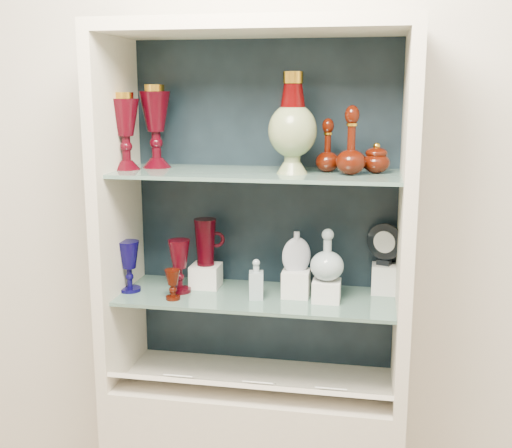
% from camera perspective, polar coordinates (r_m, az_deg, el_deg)
% --- Properties ---
extents(wall_back, '(3.50, 0.02, 2.80)m').
position_cam_1_polar(wall_back, '(2.30, 1.01, 3.56)').
color(wall_back, silver).
rests_on(wall_back, ground).
extents(cabinet_back_panel, '(0.98, 0.02, 1.15)m').
position_cam_1_polar(cabinet_back_panel, '(2.28, 0.88, 1.58)').
color(cabinet_back_panel, black).
rests_on(cabinet_back_panel, cabinet_base).
extents(cabinet_side_left, '(0.04, 0.40, 1.15)m').
position_cam_1_polar(cabinet_side_left, '(2.23, -12.20, 1.09)').
color(cabinet_side_left, beige).
rests_on(cabinet_side_left, cabinet_base).
extents(cabinet_side_right, '(0.04, 0.40, 1.15)m').
position_cam_1_polar(cabinet_side_right, '(2.06, 13.21, 0.17)').
color(cabinet_side_right, beige).
rests_on(cabinet_side_right, cabinet_base).
extents(cabinet_top_cap, '(1.00, 0.40, 0.04)m').
position_cam_1_polar(cabinet_top_cap, '(2.06, 0.00, 17.09)').
color(cabinet_top_cap, beige).
rests_on(cabinet_top_cap, cabinet_side_left).
extents(shelf_lower, '(0.92, 0.34, 0.01)m').
position_cam_1_polar(shelf_lower, '(2.19, 0.10, -6.47)').
color(shelf_lower, slate).
rests_on(shelf_lower, cabinet_side_left).
extents(shelf_upper, '(0.92, 0.34, 0.01)m').
position_cam_1_polar(shelf_upper, '(2.09, 0.10, 4.51)').
color(shelf_upper, slate).
rests_on(shelf_upper, cabinet_side_left).
extents(label_ledge, '(0.92, 0.17, 0.09)m').
position_cam_1_polar(label_ledge, '(2.17, -0.55, -14.18)').
color(label_ledge, beige).
rests_on(label_ledge, cabinet_base).
extents(label_card_0, '(0.10, 0.06, 0.03)m').
position_cam_1_polar(label_card_0, '(2.16, 0.30, -13.89)').
color(label_card_0, white).
rests_on(label_card_0, label_ledge).
extents(label_card_1, '(0.10, 0.06, 0.03)m').
position_cam_1_polar(label_card_1, '(2.13, 6.72, -14.30)').
color(label_card_1, white).
rests_on(label_card_1, label_ledge).
extents(label_card_2, '(0.10, 0.06, 0.03)m').
position_cam_1_polar(label_card_2, '(2.22, -6.71, -13.24)').
color(label_card_2, white).
rests_on(label_card_2, label_ledge).
extents(pedestal_lamp_left, '(0.12, 0.12, 0.25)m').
position_cam_1_polar(pedestal_lamp_left, '(2.19, -11.52, 8.08)').
color(pedestal_lamp_left, '#3F030D').
rests_on(pedestal_lamp_left, shelf_upper).
extents(pedestal_lamp_right, '(0.11, 0.11, 0.28)m').
position_cam_1_polar(pedestal_lamp_right, '(2.22, -8.91, 8.56)').
color(pedestal_lamp_right, '#3F030D').
rests_on(pedestal_lamp_right, shelf_upper).
extents(enamel_urn, '(0.16, 0.16, 0.32)m').
position_cam_1_polar(enamel_urn, '(2.04, 3.27, 8.93)').
color(enamel_urn, '#0A3F12').
rests_on(enamel_urn, shelf_upper).
extents(ruby_decanter_a, '(0.10, 0.10, 0.24)m').
position_cam_1_polar(ruby_decanter_a, '(2.02, 8.48, 7.73)').
color(ruby_decanter_a, '#471004').
rests_on(ruby_decanter_a, shelf_upper).
extents(ruby_decanter_b, '(0.10, 0.10, 0.18)m').
position_cam_1_polar(ruby_decanter_b, '(2.09, 6.39, 7.11)').
color(ruby_decanter_b, '#471004').
rests_on(ruby_decanter_b, shelf_upper).
extents(lidded_bowl, '(0.09, 0.09, 0.10)m').
position_cam_1_polar(lidded_bowl, '(2.09, 10.63, 5.83)').
color(lidded_bowl, '#471004').
rests_on(lidded_bowl, shelf_upper).
extents(cobalt_goblet, '(0.10, 0.10, 0.18)m').
position_cam_1_polar(cobalt_goblet, '(2.24, -11.21, -3.70)').
color(cobalt_goblet, '#0C0745').
rests_on(cobalt_goblet, shelf_lower).
extents(ruby_goblet_tall, '(0.09, 0.09, 0.18)m').
position_cam_1_polar(ruby_goblet_tall, '(2.21, -6.81, -3.75)').
color(ruby_goblet_tall, '#3F030D').
rests_on(ruby_goblet_tall, shelf_lower).
extents(ruby_goblet_small, '(0.06, 0.06, 0.10)m').
position_cam_1_polar(ruby_goblet_small, '(2.14, -7.42, -5.37)').
color(ruby_goblet_small, '#471004').
rests_on(ruby_goblet_small, shelf_lower).
extents(riser_ruby_pitcher, '(0.10, 0.10, 0.08)m').
position_cam_1_polar(riser_ruby_pitcher, '(2.27, -4.47, -4.60)').
color(riser_ruby_pitcher, silver).
rests_on(riser_ruby_pitcher, shelf_lower).
extents(ruby_pitcher, '(0.14, 0.11, 0.16)m').
position_cam_1_polar(ruby_pitcher, '(2.24, -4.52, -1.61)').
color(ruby_pitcher, '#3F030D').
rests_on(ruby_pitcher, riser_ruby_pitcher).
extents(clear_square_bottle, '(0.05, 0.05, 0.14)m').
position_cam_1_polar(clear_square_bottle, '(2.13, 0.02, -4.91)').
color(clear_square_bottle, '#93A9AD').
rests_on(clear_square_bottle, shelf_lower).
extents(riser_flat_flask, '(0.09, 0.09, 0.09)m').
position_cam_1_polar(riser_flat_flask, '(2.16, 3.58, -5.27)').
color(riser_flat_flask, silver).
rests_on(riser_flat_flask, shelf_lower).
extents(flat_flask, '(0.11, 0.07, 0.14)m').
position_cam_1_polar(flat_flask, '(2.13, 3.62, -2.35)').
color(flat_flask, '#AEB4C3').
rests_on(flat_flask, riser_flat_flask).
extents(riser_clear_round_decanter, '(0.09, 0.09, 0.07)m').
position_cam_1_polar(riser_clear_round_decanter, '(2.13, 6.28, -5.91)').
color(riser_clear_round_decanter, silver).
rests_on(riser_clear_round_decanter, shelf_lower).
extents(clear_round_decanter, '(0.14, 0.14, 0.16)m').
position_cam_1_polar(clear_round_decanter, '(2.10, 6.36, -2.85)').
color(clear_round_decanter, '#93A9AD').
rests_on(clear_round_decanter, riser_clear_round_decanter).
extents(riser_cameo_medallion, '(0.08, 0.08, 0.10)m').
position_cam_1_polar(riser_cameo_medallion, '(2.23, 11.27, -4.80)').
color(riser_cameo_medallion, silver).
rests_on(riser_cameo_medallion, shelf_lower).
extents(cameo_medallion, '(0.13, 0.09, 0.15)m').
position_cam_1_polar(cameo_medallion, '(2.20, 11.40, -1.72)').
color(cameo_medallion, black).
rests_on(cameo_medallion, riser_cameo_medallion).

